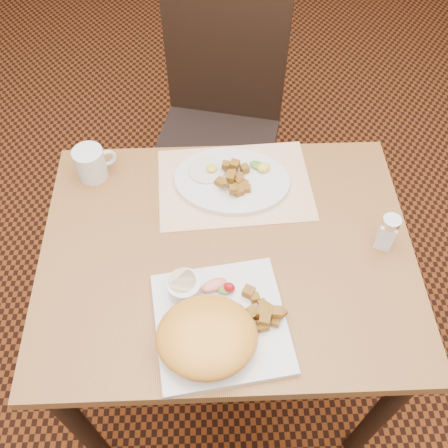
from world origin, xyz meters
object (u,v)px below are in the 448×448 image
at_px(plate_square, 221,323).
at_px(salt_shaker, 387,232).
at_px(table, 227,273).
at_px(coffee_mug, 91,163).
at_px(chair_far, 219,117).
at_px(plate_oval, 232,181).

xyz_separation_m(plate_square, salt_shaker, (0.40, 0.20, 0.04)).
distance_m(table, plate_square, 0.23).
bearing_deg(plate_square, coffee_mug, 125.94).
bearing_deg(chair_far, coffee_mug, 65.63).
relative_size(table, coffee_mug, 8.30).
relative_size(chair_far, coffee_mug, 8.95).
distance_m(salt_shaker, coffee_mug, 0.77).
xyz_separation_m(table, coffee_mug, (-0.35, 0.25, 0.15)).
bearing_deg(coffee_mug, plate_square, -54.06).
bearing_deg(salt_shaker, plate_square, -153.63).
bearing_deg(salt_shaker, coffee_mug, 160.84).
xyz_separation_m(table, chair_far, (0.00, 0.70, -0.10)).
bearing_deg(chair_far, table, 103.27).
xyz_separation_m(plate_oval, salt_shaker, (0.36, -0.21, 0.04)).
xyz_separation_m(plate_square, coffee_mug, (-0.33, 0.45, 0.04)).
xyz_separation_m(plate_square, plate_oval, (0.04, 0.40, 0.00)).
relative_size(plate_square, plate_oval, 0.92).
relative_size(plate_oval, salt_shaker, 3.05).
distance_m(plate_oval, coffee_mug, 0.37).
bearing_deg(plate_oval, salt_shaker, -30.16).
distance_m(plate_square, salt_shaker, 0.45).
relative_size(chair_far, plate_oval, 3.19).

